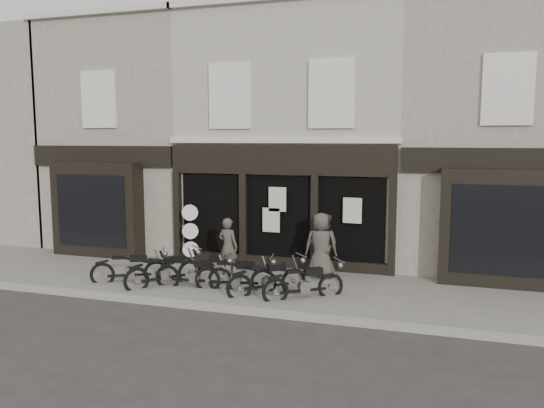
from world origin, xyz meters
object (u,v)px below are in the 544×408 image
(motorcycle_0, at_px, (130,271))
(advert_sign_post, at_px, (191,236))
(motorcycle_1, at_px, (165,274))
(man_centre, at_px, (323,245))
(motorcycle_2, at_px, (195,276))
(motorcycle_4, at_px, (268,282))
(man_left, at_px, (228,246))
(motorcycle_3, at_px, (236,278))
(man_right, at_px, (321,245))
(motorcycle_5, at_px, (304,286))

(motorcycle_0, relative_size, advert_sign_post, 0.95)
(motorcycle_1, height_order, man_centre, man_centre)
(motorcycle_1, xyz_separation_m, motorcycle_2, (0.89, 0.04, -0.01))
(motorcycle_4, distance_m, man_left, 2.25)
(man_left, xyz_separation_m, man_centre, (2.68, 0.72, 0.08))
(motorcycle_1, height_order, motorcycle_3, motorcycle_1)
(motorcycle_1, height_order, man_left, man_left)
(motorcycle_2, xyz_separation_m, man_left, (0.38, 1.46, 0.55))
(motorcycle_4, height_order, man_centre, man_centre)
(motorcycle_3, distance_m, man_centre, 2.87)
(motorcycle_1, xyz_separation_m, man_centre, (3.95, 2.21, 0.62))
(man_left, relative_size, man_right, 0.90)
(man_centre, height_order, man_right, man_right)
(motorcycle_2, height_order, man_centre, man_centre)
(motorcycle_1, distance_m, motorcycle_3, 2.05)
(motorcycle_1, xyz_separation_m, motorcycle_3, (2.04, 0.15, -0.01))
(motorcycle_1, xyz_separation_m, advert_sign_post, (-0.38, 2.41, 0.59))
(advert_sign_post, bearing_deg, man_left, -52.99)
(motorcycle_5, bearing_deg, advert_sign_post, 115.53)
(motorcycle_4, height_order, advert_sign_post, advert_sign_post)
(man_centre, bearing_deg, advert_sign_post, 14.05)
(motorcycle_2, relative_size, man_left, 1.29)
(motorcycle_4, xyz_separation_m, man_right, (0.98, 1.91, 0.64))
(motorcycle_0, bearing_deg, man_centre, -3.17)
(motorcycle_0, distance_m, man_centre, 5.53)
(motorcycle_1, bearing_deg, man_left, -0.95)
(motorcycle_0, relative_size, man_right, 1.05)
(man_left, distance_m, advert_sign_post, 1.89)
(motorcycle_3, height_order, man_right, man_right)
(motorcycle_0, height_order, motorcycle_2, motorcycle_2)
(motorcycle_2, xyz_separation_m, man_centre, (3.06, 2.18, 0.63))
(motorcycle_5, distance_m, man_right, 2.10)
(man_centre, bearing_deg, motorcycle_4, 81.29)
(motorcycle_4, xyz_separation_m, motorcycle_5, (1.00, -0.09, -0.01))
(motorcycle_1, bearing_deg, advert_sign_post, 48.37)
(motorcycle_0, xyz_separation_m, man_left, (2.36, 1.47, 0.56))
(motorcycle_1, height_order, man_right, man_right)
(motorcycle_0, relative_size, motorcycle_2, 0.91)
(motorcycle_2, distance_m, man_centre, 3.81)
(motorcycle_0, relative_size, motorcycle_5, 1.04)
(motorcycle_5, relative_size, man_right, 1.01)
(motorcycle_5, height_order, man_left, man_left)
(man_right, bearing_deg, motorcycle_0, 12.05)
(motorcycle_0, xyz_separation_m, motorcycle_5, (5.03, -0.03, 0.01))
(motorcycle_5, bearing_deg, motorcycle_0, 144.37)
(motorcycle_0, distance_m, man_left, 2.83)
(motorcycle_4, bearing_deg, motorcycle_5, -45.93)
(motorcycle_3, xyz_separation_m, man_centre, (1.91, 2.06, 0.62))
(advert_sign_post, bearing_deg, motorcycle_3, -66.86)
(motorcycle_0, xyz_separation_m, motorcycle_1, (1.09, -0.02, 0.02))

